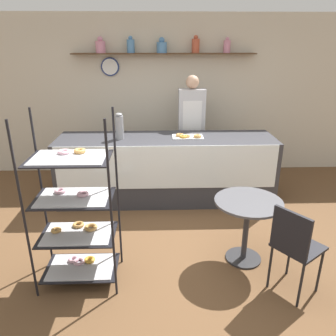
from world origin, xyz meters
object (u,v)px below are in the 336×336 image
coffee_carafe (119,126)px  donut_tray_counter (187,136)px  cafe_table (247,216)px  cafe_chair (294,243)px  person_worker (191,126)px  pastry_rack (76,215)px

coffee_carafe → donut_tray_counter: size_ratio=0.84×
cafe_table → donut_tray_counter: 1.68m
cafe_table → coffee_carafe: bearing=134.3°
cafe_chair → cafe_table: bearing=-7.9°
person_worker → coffee_carafe: bearing=-147.9°
pastry_rack → person_worker: size_ratio=0.96×
cafe_table → donut_tray_counter: (-0.51, 1.54, 0.44)m
person_worker → cafe_chair: person_worker is taller
pastry_rack → person_worker: person_worker is taller
pastry_rack → cafe_table: pastry_rack is taller
person_worker → cafe_chair: size_ratio=1.97×
pastry_rack → cafe_table: bearing=8.3°
cafe_table → person_worker: bearing=100.1°
person_worker → coffee_carafe: 1.29m
donut_tray_counter → person_worker: bearing=79.5°
person_worker → cafe_table: (0.39, -2.18, -0.43)m
person_worker → cafe_table: person_worker is taller
person_worker → cafe_table: size_ratio=2.47×
coffee_carafe → donut_tray_counter: (0.96, 0.04, -0.16)m
cafe_chair → coffee_carafe: 2.75m
pastry_rack → coffee_carafe: bearing=82.0°
pastry_rack → coffee_carafe: 1.82m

